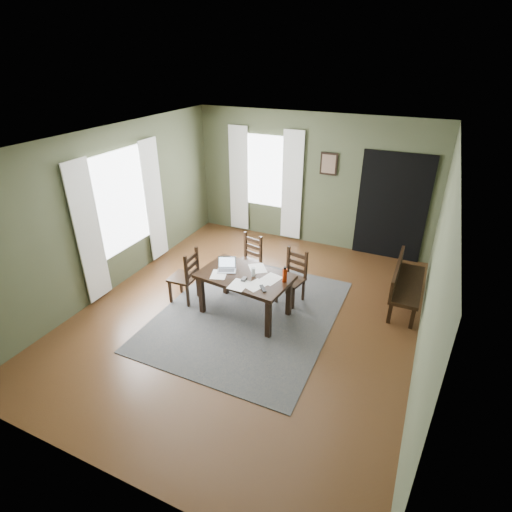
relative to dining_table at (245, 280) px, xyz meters
The scene contains 26 objects.
ground 0.63m from the dining_table, ahead, with size 5.00×6.00×0.01m.
room_shell 1.19m from the dining_table, ahead, with size 5.02×6.02×2.71m.
rug 0.62m from the dining_table, ahead, with size 2.60×3.20×0.01m.
dining_table is the anchor object (origin of this frame).
chair_end 1.06m from the dining_table, behind, with size 0.43×0.43×0.93m.
chair_back_left 0.96m from the dining_table, 112.06° to the left, with size 0.47×0.47×0.90m.
chair_back_right 0.87m from the dining_table, 50.68° to the left, with size 0.46×0.47×0.89m.
bench 2.55m from the dining_table, 30.00° to the left, with size 0.43×1.35×0.76m.
laptop 0.36m from the dining_table, behind, with size 0.35×0.32×0.19m.
computer_mouse 0.19m from the dining_table, 68.58° to the right, with size 0.06×0.11×0.04m, color #3F3F42.
tv_remote 0.49m from the dining_table, 31.66° to the right, with size 0.05×0.19×0.02m, color black.
drinking_glass 0.20m from the dining_table, 12.85° to the left, with size 0.06×0.06×0.14m, color silver.
water_bottle 0.65m from the dining_table, ahead, with size 0.09×0.09×0.24m.
paper_a 0.40m from the dining_table, 157.14° to the right, with size 0.23×0.29×0.00m, color white.
paper_b 0.35m from the dining_table, 36.70° to the right, with size 0.24×0.31×0.00m, color white.
paper_c 0.29m from the dining_table, 70.53° to the left, with size 0.24×0.32×0.00m, color white.
paper_d 0.41m from the dining_table, ahead, with size 0.25×0.33×0.00m, color white.
paper_e 0.31m from the dining_table, 81.32° to the right, with size 0.24×0.32×0.00m, color white.
window_left 2.56m from the dining_table, behind, with size 0.01×1.30×1.70m.
window_back 3.22m from the dining_table, 107.73° to the left, with size 1.00×0.01×1.50m.
curtain_left_near 2.54m from the dining_table, 165.36° to the right, with size 0.03×0.48×2.30m.
curtain_left_far 2.66m from the dining_table, 156.95° to the left, with size 0.03×0.48×2.30m.
curtain_back_left 3.38m from the dining_table, 118.11° to the left, with size 0.44×0.03×2.30m.
curtain_back_right 3.01m from the dining_table, 96.38° to the left, with size 0.44×0.03×2.30m.
framed_picture 3.20m from the dining_table, 82.28° to the left, with size 0.34×0.03×0.44m.
doorway_back 3.45m from the dining_table, 60.15° to the left, with size 1.30×0.03×2.10m.
Camera 1 is at (2.27, -4.68, 3.74)m, focal length 28.00 mm.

